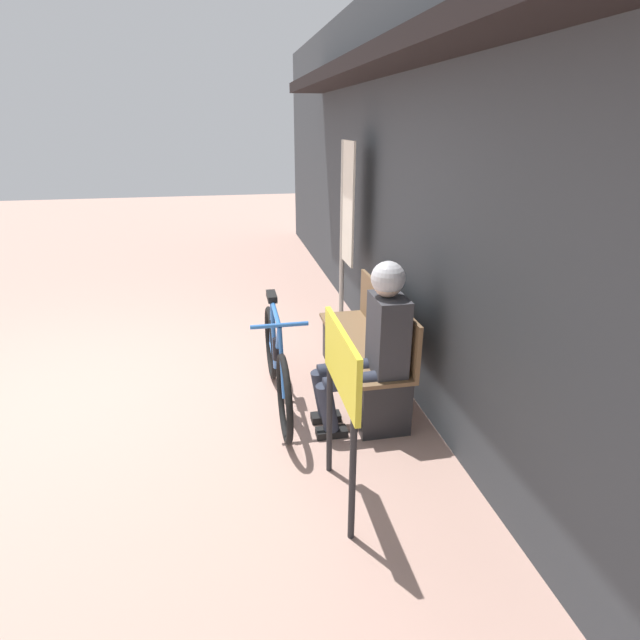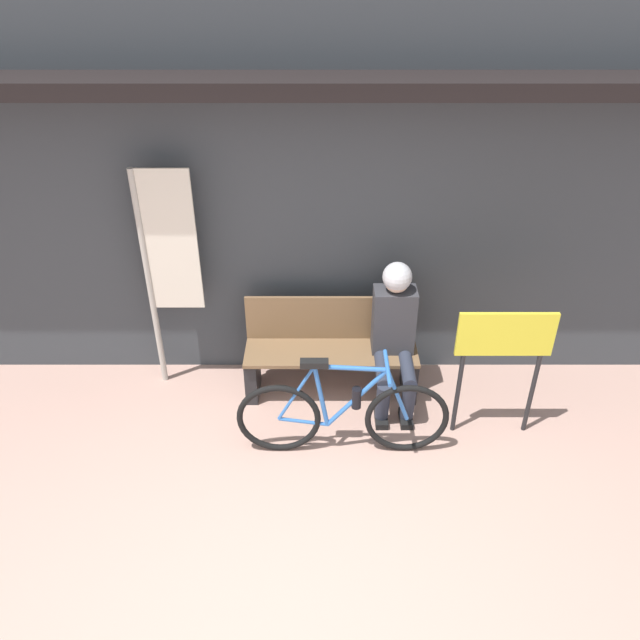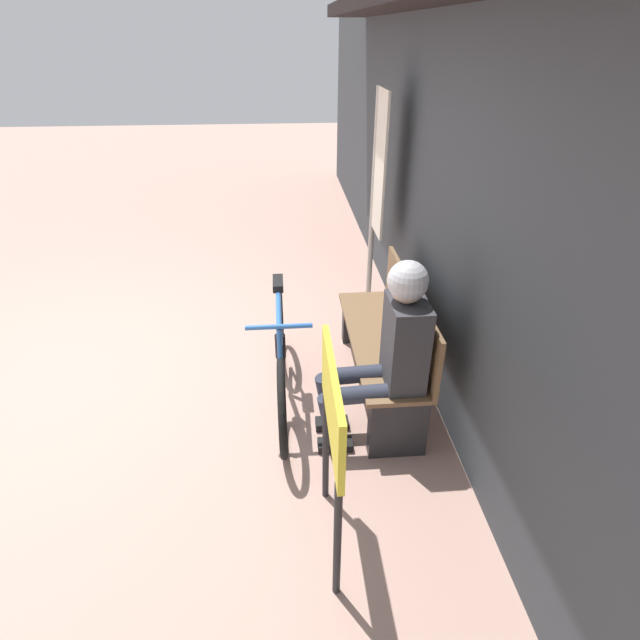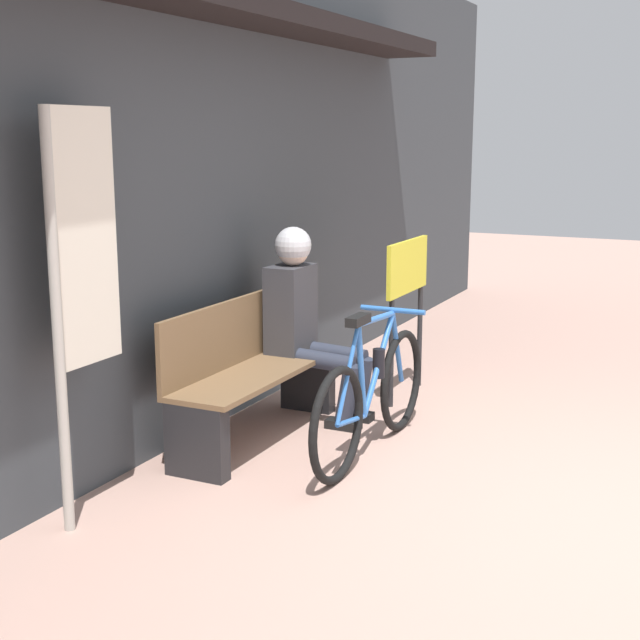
# 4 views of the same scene
# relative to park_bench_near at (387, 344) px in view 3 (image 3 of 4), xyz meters

# --- Properties ---
(ground_plane) EXTENTS (24.00, 24.00, 0.00)m
(ground_plane) POSITION_rel_park_bench_near_xyz_m (-0.30, -2.14, -0.38)
(ground_plane) COLOR tan
(storefront_wall) EXTENTS (12.00, 0.56, 3.20)m
(storefront_wall) POSITION_rel_park_bench_near_xyz_m (-0.30, 0.38, 1.28)
(storefront_wall) COLOR #3D4247
(storefront_wall) RESTS_ON ground_plane
(park_bench_near) EXTENTS (1.43, 0.42, 0.83)m
(park_bench_near) POSITION_rel_park_bench_near_xyz_m (0.00, 0.00, 0.00)
(park_bench_near) COLOR brown
(park_bench_near) RESTS_ON ground_plane
(bicycle) EXTENTS (1.58, 0.40, 0.85)m
(bicycle) POSITION_rel_park_bench_near_xyz_m (0.08, -0.75, -0.03)
(bicycle) COLOR black
(bicycle) RESTS_ON ground_plane
(person_seated) EXTENTS (0.34, 0.64, 1.23)m
(person_seated) POSITION_rel_park_bench_near_xyz_m (0.50, -0.11, 0.32)
(person_seated) COLOR #2D3342
(person_seated) RESTS_ON ground_plane
(banner_pole) EXTENTS (0.45, 0.05, 1.93)m
(banner_pole) POSITION_rel_park_bench_near_xyz_m (-1.32, 0.13, 0.83)
(banner_pole) COLOR #B7B2A8
(banner_pole) RESTS_ON ground_plane
(signboard) EXTENTS (0.71, 0.04, 1.09)m
(signboard) POSITION_rel_park_bench_near_xyz_m (1.25, -0.52, 0.43)
(signboard) COLOR #232326
(signboard) RESTS_ON ground_plane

